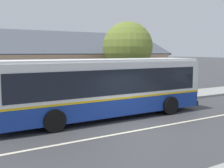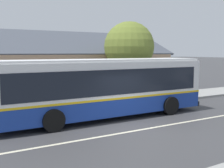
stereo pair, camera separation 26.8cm
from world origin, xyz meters
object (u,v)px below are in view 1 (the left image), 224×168
object	(u,v)px
transit_bus	(104,86)
bench_down_street	(20,104)
street_tree_primary	(128,48)
bus_stop_sign	(172,77)

from	to	relation	value
transit_bus	bench_down_street	world-z (taller)	transit_bus
street_tree_primary	transit_bus	bearing A→B (deg)	-136.64
transit_bus	street_tree_primary	xyz separation A→B (m)	(4.43, 4.18, 2.04)
street_tree_primary	bus_stop_sign	size ratio (longest dim) A/B	2.33
bench_down_street	street_tree_primary	distance (m)	8.59
street_tree_primary	bus_stop_sign	xyz separation A→B (m)	(2.38, -2.09, -2.05)
transit_bus	bus_stop_sign	bearing A→B (deg)	17.09
street_tree_primary	bench_down_street	bearing A→B (deg)	-172.37
transit_bus	bus_stop_sign	xyz separation A→B (m)	(6.81, 2.09, -0.01)
bench_down_street	bus_stop_sign	world-z (taller)	bus_stop_sign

